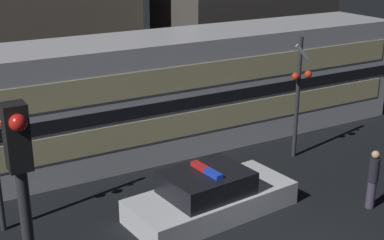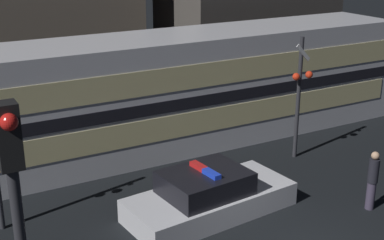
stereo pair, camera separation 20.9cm
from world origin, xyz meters
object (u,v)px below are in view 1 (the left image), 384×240
object	(u,v)px
police_car	(210,196)
traffic_light_corner	(27,227)
train	(177,91)
crossing_signal_near	(299,91)
pedestrian	(373,179)

from	to	relation	value
police_car	traffic_light_corner	xyz separation A→B (m)	(-5.44, -4.01, 2.74)
train	crossing_signal_near	bearing A→B (deg)	-46.88
crossing_signal_near	train	bearing A→B (deg)	133.12
train	police_car	world-z (taller)	train
police_car	crossing_signal_near	bearing A→B (deg)	17.31
traffic_light_corner	train	bearing A→B (deg)	51.30
train	crossing_signal_near	world-z (taller)	crossing_signal_near
crossing_signal_near	traffic_light_corner	distance (m)	11.54
pedestrian	traffic_light_corner	world-z (taller)	traffic_light_corner
train	pedestrian	xyz separation A→B (m)	(2.25, -6.73, -1.08)
police_car	crossing_signal_near	distance (m)	5.13
train	traffic_light_corner	bearing A→B (deg)	-128.70
crossing_signal_near	police_car	bearing A→B (deg)	-157.41
pedestrian	crossing_signal_near	bearing A→B (deg)	81.66
pedestrian	train	bearing A→B (deg)	108.48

